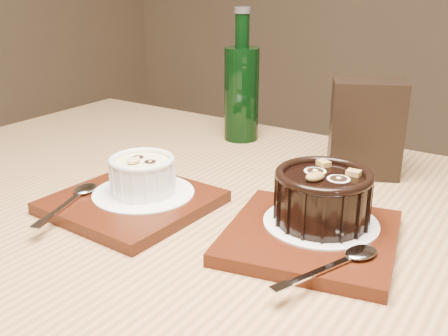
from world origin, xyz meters
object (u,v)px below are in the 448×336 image
Objects in this scene: tray_left at (132,202)px; green_bottle at (242,90)px; table at (231,289)px; ramekin_dark at (323,194)px; tray_right at (311,237)px; ramekin_white at (142,173)px; condiment_stand at (366,129)px.

green_bottle is at bearing 94.96° from tray_left.
ramekin_dark is at bearing 16.23° from table.
tray_right reaches higher than table.
table is 0.18m from ramekin_dark.
green_bottle reaches higher than tray_left.
tray_left is at bearing -85.04° from green_bottle.
ramekin_dark is (0.00, 0.02, 0.04)m from tray_right.
tray_right is (0.10, 0.01, 0.10)m from table.
ramekin_dark reaches higher than ramekin_white.
tray_left is at bearing -172.35° from tray_right.
ramekin_dark is 0.38m from green_bottle.
ramekin_dark is (0.23, 0.04, 0.01)m from ramekin_white.
green_bottle reaches higher than ramekin_white.
ramekin_dark is 0.47× the size of green_bottle.
tray_right is (0.23, 0.03, 0.00)m from tray_left.
condiment_stand is (0.08, 0.24, 0.16)m from table.
condiment_stand is (-0.02, 0.24, 0.06)m from tray_right.
green_bottle reaches higher than ramekin_dark.
tray_right is 1.29× the size of condiment_stand.
tray_right is at bearing -49.15° from green_bottle.
ramekin_white reaches higher than tray_left.
table is at bearing 16.41° from ramekin_white.
condiment_stand is at bearing -14.30° from green_bottle.
ramekin_white is 0.32m from green_bottle.
tray_right is at bearing -77.80° from ramekin_dark.
table is 14.71× the size of ramekin_white.
table is 5.39× the size of green_bottle.
green_bottle is (-0.03, 0.31, 0.05)m from ramekin_white.
tray_left is 1.29× the size of condiment_stand.
ramekin_dark is at bearing -46.56° from green_bottle.
table is 6.82× the size of tray_left.
green_bottle is (-0.16, 0.30, 0.18)m from table.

